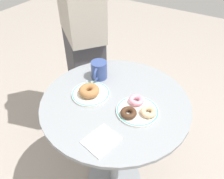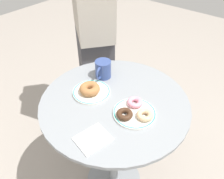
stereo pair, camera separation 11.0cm
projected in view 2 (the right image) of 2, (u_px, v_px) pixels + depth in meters
The scene contains 10 objects.
cafe_table at pixel (114, 131), 1.26m from camera, with size 0.74×0.74×0.77m.
plate_left at pixel (91, 92), 1.15m from camera, with size 0.19×0.19×0.01m.
plate_right at pixel (134, 113), 1.03m from camera, with size 0.20×0.20×0.01m.
donut_cinnamon at pixel (90, 89), 1.13m from camera, with size 0.10×0.10×0.04m, color #A36B3D.
donut_glazed at pixel (145, 115), 1.00m from camera, with size 0.08×0.08×0.03m, color #E0B789.
donut_pink_frosted at pixel (135, 102), 1.06m from camera, with size 0.08×0.08×0.03m, color pink.
donut_chocolate at pixel (125, 114), 1.00m from camera, with size 0.08×0.08×0.03m, color #422819.
paper_napkin at pixel (93, 139), 0.92m from camera, with size 0.11×0.14×0.01m, color white.
coffee_mug at pixel (103, 69), 1.23m from camera, with size 0.09×0.13×0.10m.
person_figure at pixel (94, 37), 1.55m from camera, with size 0.47×0.43×1.66m.
Camera 2 is at (0.51, -0.64, 1.52)m, focal length 35.87 mm.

